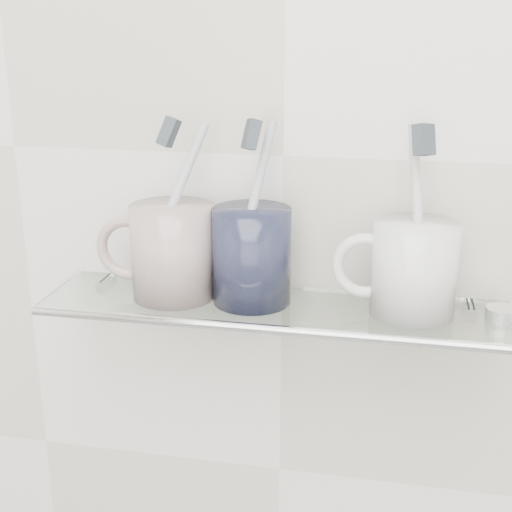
% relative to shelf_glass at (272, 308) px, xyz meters
% --- Properties ---
extents(wall_back, '(2.50, 0.00, 2.50)m').
position_rel_shelf_glass_xyz_m(wall_back, '(0.00, 0.06, 0.15)').
color(wall_back, silver).
rests_on(wall_back, ground).
extents(shelf_glass, '(0.50, 0.12, 0.01)m').
position_rel_shelf_glass_xyz_m(shelf_glass, '(0.00, 0.00, 0.00)').
color(shelf_glass, silver).
rests_on(shelf_glass, wall_back).
extents(shelf_rail, '(0.50, 0.01, 0.01)m').
position_rel_shelf_glass_xyz_m(shelf_rail, '(0.00, -0.06, 0.00)').
color(shelf_rail, silver).
rests_on(shelf_rail, shelf_glass).
extents(bracket_left, '(0.02, 0.03, 0.02)m').
position_rel_shelf_glass_xyz_m(bracket_left, '(-0.21, 0.05, -0.01)').
color(bracket_left, silver).
rests_on(bracket_left, wall_back).
extents(bracket_right, '(0.02, 0.03, 0.02)m').
position_rel_shelf_glass_xyz_m(bracket_right, '(0.21, 0.05, -0.01)').
color(bracket_right, silver).
rests_on(bracket_right, wall_back).
extents(mug_left, '(0.11, 0.11, 0.10)m').
position_rel_shelf_glass_xyz_m(mug_left, '(-0.11, 0.00, 0.06)').
color(mug_left, silver).
rests_on(mug_left, shelf_glass).
extents(mug_left_handle, '(0.07, 0.01, 0.07)m').
position_rel_shelf_glass_xyz_m(mug_left_handle, '(-0.16, 0.00, 0.06)').
color(mug_left_handle, silver).
rests_on(mug_left_handle, mug_left).
extents(toothbrush_left, '(0.08, 0.05, 0.18)m').
position_rel_shelf_glass_xyz_m(toothbrush_left, '(-0.11, 0.00, 0.10)').
color(toothbrush_left, silver).
rests_on(toothbrush_left, mug_left).
extents(bristles_left, '(0.02, 0.03, 0.04)m').
position_rel_shelf_glass_xyz_m(bristles_left, '(-0.11, 0.00, 0.19)').
color(bristles_left, '#323A40').
rests_on(bristles_left, toothbrush_left).
extents(mug_center, '(0.10, 0.10, 0.10)m').
position_rel_shelf_glass_xyz_m(mug_center, '(-0.02, 0.00, 0.06)').
color(mug_center, black).
rests_on(mug_center, shelf_glass).
extents(mug_center_handle, '(0.07, 0.01, 0.07)m').
position_rel_shelf_glass_xyz_m(mug_center_handle, '(-0.07, 0.00, 0.06)').
color(mug_center_handle, black).
rests_on(mug_center_handle, mug_center).
extents(toothbrush_center, '(0.05, 0.06, 0.18)m').
position_rel_shelf_glass_xyz_m(toothbrush_center, '(-0.02, 0.00, 0.10)').
color(toothbrush_center, '#A0A7B1').
rests_on(toothbrush_center, mug_center).
extents(bristles_center, '(0.03, 0.03, 0.04)m').
position_rel_shelf_glass_xyz_m(bristles_center, '(-0.02, 0.00, 0.19)').
color(bristles_center, '#323A40').
rests_on(bristles_center, toothbrush_center).
extents(mug_right, '(0.10, 0.10, 0.10)m').
position_rel_shelf_glass_xyz_m(mug_right, '(0.15, 0.00, 0.05)').
color(mug_right, white).
rests_on(mug_right, shelf_glass).
extents(mug_right_handle, '(0.07, 0.01, 0.07)m').
position_rel_shelf_glass_xyz_m(mug_right_handle, '(0.10, 0.00, 0.05)').
color(mug_right_handle, white).
rests_on(mug_right_handle, mug_right).
extents(toothbrush_right, '(0.04, 0.06, 0.19)m').
position_rel_shelf_glass_xyz_m(toothbrush_right, '(0.15, 0.00, 0.10)').
color(toothbrush_right, beige).
rests_on(toothbrush_right, mug_right).
extents(bristles_right, '(0.03, 0.03, 0.03)m').
position_rel_shelf_glass_xyz_m(bristles_right, '(0.15, 0.00, 0.19)').
color(bristles_right, '#323A40').
rests_on(bristles_right, toothbrush_right).
extents(chrome_cap, '(0.03, 0.03, 0.01)m').
position_rel_shelf_glass_xyz_m(chrome_cap, '(0.24, 0.00, 0.01)').
color(chrome_cap, silver).
rests_on(chrome_cap, shelf_glass).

